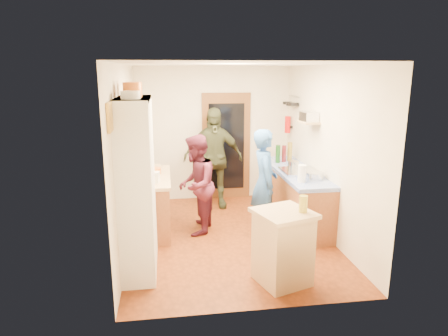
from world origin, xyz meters
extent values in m
cube|color=maroon|center=(0.00, 0.00, -0.01)|extent=(3.00, 4.00, 0.02)
cube|color=silver|center=(0.00, 0.00, 2.61)|extent=(3.00, 4.00, 0.02)
cube|color=silver|center=(0.00, 2.01, 1.30)|extent=(3.00, 0.02, 2.60)
cube|color=silver|center=(0.00, -2.01, 1.30)|extent=(3.00, 0.02, 2.60)
cube|color=silver|center=(-1.51, 0.00, 1.30)|extent=(0.02, 4.00, 2.60)
cube|color=silver|center=(1.51, 0.00, 1.30)|extent=(0.02, 4.00, 2.60)
cube|color=brown|center=(0.25, 1.97, 1.05)|extent=(0.95, 0.06, 2.10)
cube|color=black|center=(0.25, 1.94, 1.05)|extent=(0.70, 0.02, 1.70)
cube|color=white|center=(-1.30, -0.80, 1.10)|extent=(0.40, 1.20, 2.20)
cube|color=white|center=(-1.30, -0.80, 2.18)|extent=(0.40, 1.14, 0.04)
cylinder|color=white|center=(-1.30, -1.10, 2.25)|extent=(0.22, 0.22, 0.09)
cylinder|color=orange|center=(-1.30, -0.80, 2.29)|extent=(0.22, 0.22, 0.18)
cylinder|color=orange|center=(-1.30, -0.46, 2.29)|extent=(0.19, 0.19, 0.17)
cube|color=brown|center=(-1.20, 0.45, 0.42)|extent=(0.60, 1.40, 0.85)
cube|color=tan|center=(-1.20, 0.45, 0.88)|extent=(0.64, 1.44, 0.05)
cube|color=white|center=(-1.15, 0.07, 0.98)|extent=(0.23, 0.18, 0.16)
cylinder|color=white|center=(-1.25, 0.24, 0.99)|extent=(0.20, 0.20, 0.17)
cylinder|color=orange|center=(-1.12, 0.60, 0.94)|extent=(0.23, 0.23, 0.09)
cube|color=tan|center=(-1.18, 1.06, 0.91)|extent=(0.33, 0.26, 0.02)
cube|color=brown|center=(1.20, 0.50, 0.42)|extent=(0.60, 2.20, 0.84)
cube|color=#0B31BC|center=(1.20, 0.50, 0.87)|extent=(0.62, 2.22, 0.06)
cube|color=silver|center=(1.20, 0.32, 0.92)|extent=(0.55, 0.58, 0.04)
cylinder|color=silver|center=(1.15, 0.47, 1.00)|extent=(0.18, 0.18, 0.12)
cylinder|color=#143F14|center=(1.05, 1.06, 1.06)|extent=(0.09, 0.09, 0.32)
cylinder|color=#591419|center=(1.18, 1.12, 1.05)|extent=(0.09, 0.09, 0.30)
cylinder|color=olive|center=(1.31, 1.19, 1.07)|extent=(0.10, 0.10, 0.34)
cylinder|color=white|center=(1.05, -0.24, 1.03)|extent=(0.13, 0.13, 0.26)
cylinder|color=silver|center=(1.30, -0.09, 0.95)|extent=(0.28, 0.28, 0.11)
cube|color=tan|center=(0.42, -1.46, 0.43)|extent=(0.70, 0.70, 0.86)
cube|color=tan|center=(0.42, -1.46, 0.89)|extent=(0.79, 0.79, 0.05)
cube|color=white|center=(0.35, -1.43, 0.90)|extent=(0.42, 0.38, 0.02)
cylinder|color=#AD9E2D|center=(0.63, -1.51, 1.01)|extent=(0.13, 0.13, 0.20)
cylinder|color=silver|center=(1.46, 1.52, 2.05)|extent=(0.02, 0.65, 0.02)
cylinder|color=black|center=(1.40, 1.35, 1.92)|extent=(0.18, 0.18, 0.05)
cylinder|color=black|center=(1.40, 1.55, 1.90)|extent=(0.16, 0.16, 0.05)
cylinder|color=black|center=(1.40, 1.75, 1.91)|extent=(0.17, 0.17, 0.05)
cube|color=tan|center=(1.37, 0.45, 1.70)|extent=(0.26, 0.42, 0.03)
cube|color=silver|center=(1.37, 0.45, 1.79)|extent=(0.24, 0.31, 0.15)
cube|color=black|center=(1.47, 1.70, 1.45)|extent=(0.06, 0.10, 0.04)
cylinder|color=red|center=(1.41, 1.70, 1.50)|extent=(0.11, 0.11, 0.32)
cube|color=gold|center=(-1.48, -1.55, 2.05)|extent=(0.03, 0.25, 0.30)
imported|color=#2D58A3|center=(0.59, 0.04, 0.83)|extent=(0.43, 0.63, 1.66)
imported|color=#4A1827|center=(-0.45, 0.27, 0.78)|extent=(0.77, 0.89, 1.57)
imported|color=#333722|center=(-0.06, 1.43, 0.94)|extent=(1.11, 0.50, 1.87)
camera|label=1|loc=(-0.92, -5.72, 2.51)|focal=32.00mm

